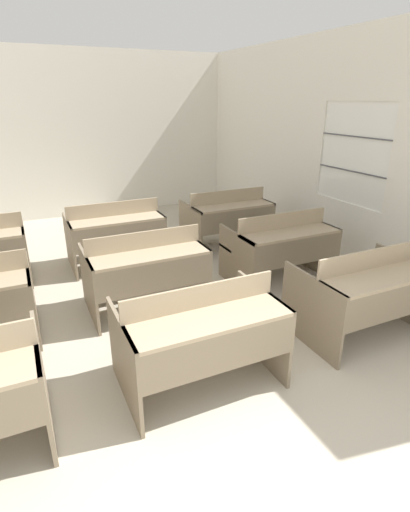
{
  "coord_description": "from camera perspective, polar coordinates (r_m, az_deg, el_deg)",
  "views": [
    {
      "loc": [
        -1.09,
        -0.91,
        2.1
      ],
      "look_at": [
        0.37,
        2.21,
        0.73
      ],
      "focal_mm": 28.0,
      "sensor_mm": 36.0,
      "label": 1
    }
  ],
  "objects": [
    {
      "name": "bench_third_center",
      "position": [
        5.41,
        -12.7,
        3.41
      ],
      "size": [
        1.19,
        0.82,
        0.85
      ],
      "color": "#7F7059",
      "rests_on": "ground_plane"
    },
    {
      "name": "wall_back",
      "position": [
        7.87,
        -17.75,
        16.03
      ],
      "size": [
        5.74,
        0.06,
        2.91
      ],
      "color": "white",
      "rests_on": "ground_plane"
    },
    {
      "name": "bench_front_right",
      "position": [
        3.97,
        21.92,
        -4.52
      ],
      "size": [
        1.19,
        0.82,
        0.85
      ],
      "color": "#7F7059",
      "rests_on": "ground_plane"
    },
    {
      "name": "wall_right_with_window",
      "position": [
        5.89,
        17.5,
        14.48
      ],
      "size": [
        0.06,
        6.82,
        2.91
      ],
      "color": "white",
      "rests_on": "ground_plane"
    },
    {
      "name": "bench_second_right",
      "position": [
        4.87,
        10.73,
        1.51
      ],
      "size": [
        1.19,
        0.82,
        0.85
      ],
      "color": "#7B6C55",
      "rests_on": "ground_plane"
    },
    {
      "name": "bench_second_center",
      "position": [
        4.19,
        -8.49,
        -1.72
      ],
      "size": [
        1.19,
        0.82,
        0.85
      ],
      "color": "#7C6D56",
      "rests_on": "ground_plane"
    },
    {
      "name": "bench_third_right",
      "position": [
        5.96,
        3.21,
        5.62
      ],
      "size": [
        1.19,
        0.82,
        0.85
      ],
      "color": "#7E6E58",
      "rests_on": "ground_plane"
    },
    {
      "name": "bench_front_center",
      "position": [
        3.06,
        -0.68,
        -10.89
      ],
      "size": [
        1.19,
        0.82,
        0.85
      ],
      "color": "#7C6D56",
      "rests_on": "ground_plane"
    }
  ]
}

